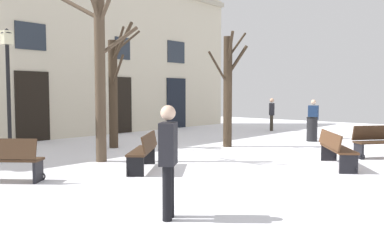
# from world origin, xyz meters

# --- Properties ---
(ground_plane) EXTENTS (31.01, 31.01, 0.00)m
(ground_plane) POSITION_xyz_m (0.00, 0.00, 0.00)
(ground_plane) COLOR white
(building_facade) EXTENTS (19.38, 0.60, 7.24)m
(building_facade) POSITION_xyz_m (0.01, 7.92, 3.66)
(building_facade) COLOR beige
(building_facade) RESTS_ON ground
(tree_center) EXTENTS (1.72, 2.17, 4.60)m
(tree_center) POSITION_xyz_m (-3.10, 2.08, 2.52)
(tree_center) COLOR #4C3D2D
(tree_center) RESTS_ON ground
(tree_right_of_center) EXTENTS (2.36, 2.03, 4.12)m
(tree_right_of_center) POSITION_xyz_m (-1.19, 3.95, 2.01)
(tree_right_of_center) COLOR #382B1E
(tree_right_of_center) RESTS_ON ground
(tree_foreground) EXTENTS (1.62, 0.94, 3.94)m
(tree_foreground) POSITION_xyz_m (1.54, 1.27, 2.00)
(tree_foreground) COLOR #382B1E
(tree_foreground) RESTS_ON ground
(streetlamp) EXTENTS (0.30, 0.30, 3.55)m
(streetlamp) POSITION_xyz_m (-4.71, 3.93, 2.18)
(streetlamp) COLOR black
(streetlamp) RESTS_ON ground
(litter_bin) EXTENTS (0.43, 0.43, 0.92)m
(litter_bin) POSITION_xyz_m (4.92, -0.23, 0.46)
(litter_bin) COLOR black
(litter_bin) RESTS_ON ground
(bench_back_to_back_left) EXTENTS (1.62, 1.40, 0.88)m
(bench_back_to_back_left) POSITION_xyz_m (-3.14, 0.32, 0.46)
(bench_back_to_back_left) COLOR #3D2819
(bench_back_to_back_left) RESTS_ON ground
(bench_near_lamp) EXTENTS (1.54, 1.33, 0.92)m
(bench_near_lamp) POSITION_xyz_m (2.54, -3.37, 0.46)
(bench_near_lamp) COLOR #3D2819
(bench_near_lamp) RESTS_ON ground
(bench_back_to_back_right) EXTENTS (1.81, 1.51, 0.87)m
(bench_back_to_back_right) POSITION_xyz_m (0.28, -2.97, 0.46)
(bench_back_to_back_right) COLOR #51331E
(bench_back_to_back_right) RESTS_ON ground
(person_by_shop_door) EXTENTS (0.44, 0.40, 1.66)m
(person_by_shop_door) POSITION_xyz_m (-5.42, -2.74, 0.92)
(person_by_shop_door) COLOR black
(person_by_shop_door) RESTS_ON ground
(person_near_bench) EXTENTS (0.44, 0.40, 1.58)m
(person_near_bench) POSITION_xyz_m (7.66, 3.10, 0.87)
(person_near_bench) COLOR #2D271E
(person_near_bench) RESTS_ON ground
(person_crossing_plaza) EXTENTS (0.29, 0.41, 1.57)m
(person_crossing_plaza) POSITION_xyz_m (5.87, 0.17, 0.86)
(person_crossing_plaza) COLOR #403D3A
(person_crossing_plaza) RESTS_ON ground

